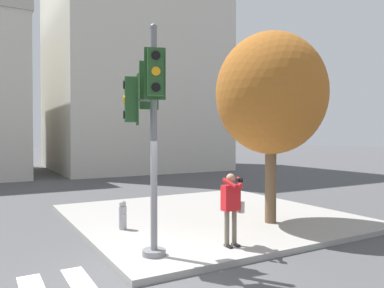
% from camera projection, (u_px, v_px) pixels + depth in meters
% --- Properties ---
extents(ground_plane, '(160.00, 160.00, 0.00)m').
position_uv_depth(ground_plane, '(148.00, 274.00, 7.05)').
color(ground_plane, '#4C4C4F').
extents(sidewalk_corner, '(8.00, 8.00, 0.14)m').
position_uv_depth(sidewalk_corner, '(207.00, 216.00, 11.82)').
color(sidewalk_corner, '#9E9B96').
rests_on(sidewalk_corner, ground_plane).
extents(traffic_signal_pole, '(0.86, 1.23, 4.76)m').
position_uv_depth(traffic_signal_pole, '(148.00, 113.00, 7.63)').
color(traffic_signal_pole, slate).
rests_on(traffic_signal_pole, sidewalk_corner).
extents(person_photographer, '(0.58, 0.54, 1.63)m').
position_uv_depth(person_photographer, '(232.00, 203.00, 8.35)').
color(person_photographer, black).
rests_on(person_photographer, sidewalk_corner).
extents(street_tree, '(3.14, 3.14, 5.41)m').
position_uv_depth(street_tree, '(271.00, 94.00, 10.59)').
color(street_tree, brown).
rests_on(street_tree, sidewalk_corner).
extents(fire_hydrant, '(0.20, 0.26, 0.77)m').
position_uv_depth(fire_hydrant, '(123.00, 215.00, 9.88)').
color(fire_hydrant, '#99999E').
rests_on(fire_hydrant, sidewalk_corner).
extents(building_right, '(12.31, 12.52, 20.92)m').
position_uv_depth(building_right, '(131.00, 39.00, 30.41)').
color(building_right, beige).
rests_on(building_right, ground_plane).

